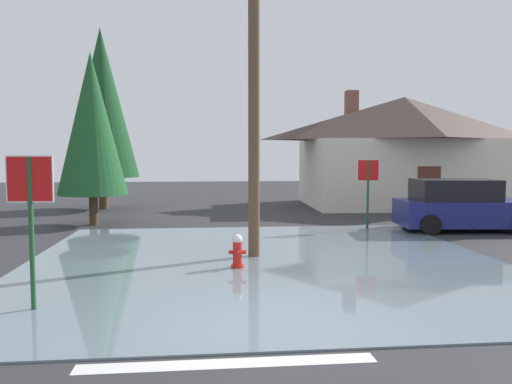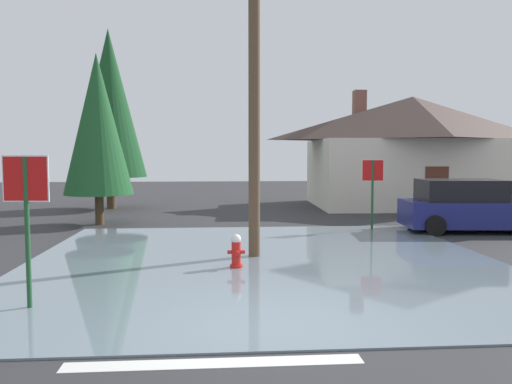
% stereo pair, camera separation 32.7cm
% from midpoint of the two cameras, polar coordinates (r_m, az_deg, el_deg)
% --- Properties ---
extents(ground_plane, '(80.00, 80.00, 0.10)m').
position_cam_midpoint_polar(ground_plane, '(7.79, 3.39, -15.15)').
color(ground_plane, '#2D2D30').
extents(flood_puddle, '(11.03, 11.05, 0.03)m').
position_cam_midpoint_polar(flood_puddle, '(12.16, 1.65, -7.71)').
color(flood_puddle, slate).
rests_on(flood_puddle, ground).
extents(lane_stop_bar, '(3.65, 0.31, 0.01)m').
position_cam_midpoint_polar(lane_stop_bar, '(6.56, -3.19, -18.48)').
color(lane_stop_bar, silver).
rests_on(lane_stop_bar, ground).
extents(stop_sign_near, '(0.75, 0.09, 2.52)m').
position_cam_midpoint_polar(stop_sign_near, '(8.97, -23.25, -0.79)').
color(stop_sign_near, '#1E4C28').
rests_on(stop_sign_near, ground).
extents(fire_hydrant, '(0.39, 0.33, 0.77)m').
position_cam_midpoint_polar(fire_hydrant, '(11.38, -1.40, -6.67)').
color(fire_hydrant, red).
rests_on(fire_hydrant, ground).
extents(utility_pole, '(1.60, 0.28, 8.71)m').
position_cam_midpoint_polar(utility_pole, '(12.60, 0.56, 13.37)').
color(utility_pole, brown).
rests_on(utility_pole, ground).
extents(stop_sign_far, '(0.71, 0.16, 2.35)m').
position_cam_midpoint_polar(stop_sign_far, '(17.47, 13.37, 1.33)').
color(stop_sign_far, '#1E4C28').
rests_on(stop_sign_far, ground).
extents(house, '(10.21, 7.03, 5.71)m').
position_cam_midpoint_polar(house, '(26.14, 17.27, 4.55)').
color(house, silver).
rests_on(house, ground).
extents(parked_car, '(4.42, 2.41, 1.70)m').
position_cam_midpoint_polar(parked_car, '(18.17, 22.94, -1.53)').
color(parked_car, navy).
rests_on(parked_car, ground).
extents(pine_tree_mid_left, '(3.28, 3.28, 8.21)m').
position_cam_midpoint_polar(pine_tree_mid_left, '(24.63, -15.64, 9.46)').
color(pine_tree_mid_left, '#4C3823').
rests_on(pine_tree_mid_left, ground).
extents(pine_tree_short_left, '(2.44, 2.44, 6.09)m').
position_cam_midpoint_polar(pine_tree_short_left, '(19.09, -16.76, 7.23)').
color(pine_tree_short_left, '#4C3823').
rests_on(pine_tree_short_left, ground).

